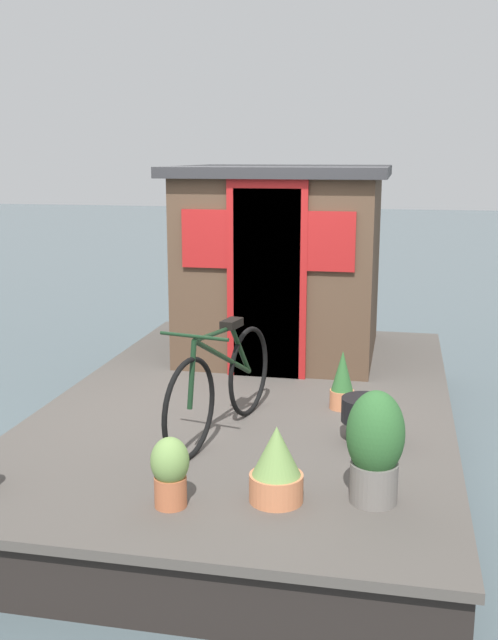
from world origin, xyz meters
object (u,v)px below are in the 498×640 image
potted_plant_succulent (276,466)px  charcoal_grill (365,412)px  potted_plant_ivy (375,446)px  potted_plant_fern (170,471)px  bicycle (222,384)px  potted_plant_rosemary (342,381)px  houseboat_cabin (283,260)px

potted_plant_succulent → charcoal_grill: potted_plant_succulent is taller
potted_plant_ivy → potted_plant_fern: bearing=104.5°
potted_plant_succulent → potted_plant_ivy: bearing=-79.1°
bicycle → charcoal_grill: bicycle is taller
bicycle → charcoal_grill: size_ratio=4.79×
potted_plant_rosemary → bicycle: bearing=133.0°
houseboat_cabin → charcoal_grill: bearing=-157.6°
potted_plant_ivy → potted_plant_fern: potted_plant_ivy is taller
bicycle → potted_plant_ivy: 1.41m
charcoal_grill → potted_plant_rosemary: bearing=17.9°
bicycle → potted_plant_succulent: bicycle is taller
potted_plant_ivy → charcoal_grill: size_ratio=1.99×
potted_plant_succulent → charcoal_grill: (1.05, -0.46, 0.00)m
potted_plant_succulent → potted_plant_fern: bearing=107.8°
bicycle → potted_plant_fern: 1.17m
charcoal_grill → potted_plant_ivy: bearing=-174.0°
potted_plant_fern → bicycle: bearing=-1.1°
houseboat_cabin → potted_plant_rosemary: size_ratio=4.31×
houseboat_cabin → potted_plant_rosemary: houseboat_cabin is taller
potted_plant_ivy → potted_plant_fern: 1.19m
potted_plant_ivy → potted_plant_rosemary: potted_plant_ivy is taller
potted_plant_fern → potted_plant_succulent: size_ratio=0.91×
bicycle → potted_plant_ivy: bearing=-127.7°
houseboat_cabin → bicycle: houseboat_cabin is taller
potted_plant_succulent → charcoal_grill: bearing=-23.6°
bicycle → potted_plant_rosemary: 1.11m
bicycle → potted_plant_succulent: (-0.97, -0.56, -0.17)m
bicycle → potted_plant_succulent: 1.13m
potted_plant_ivy → bicycle: bearing=52.3°
potted_plant_rosemary → charcoal_grill: potted_plant_rosemary is taller
potted_plant_fern → potted_plant_rosemary: bearing=-23.4°
potted_plant_fern → potted_plant_succulent: 0.61m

